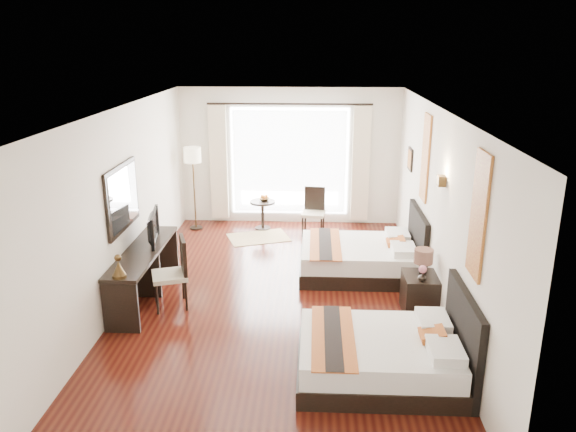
{
  "coord_description": "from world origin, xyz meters",
  "views": [
    {
      "loc": [
        0.51,
        -7.59,
        3.7
      ],
      "look_at": [
        0.14,
        0.17,
        1.25
      ],
      "focal_mm": 35.0,
      "sensor_mm": 36.0,
      "label": 1
    }
  ],
  "objects_px": {
    "nightstand": "(420,294)",
    "table_lamp": "(423,258)",
    "bed_far": "(363,257)",
    "side_table": "(263,215)",
    "bed_near": "(386,354)",
    "vase": "(422,281)",
    "floor_lamp": "(193,160)",
    "window_chair": "(313,221)",
    "fruit_bowl": "(264,199)",
    "console_desk": "(144,274)",
    "television": "(149,227)",
    "desk_chair": "(172,286)"
  },
  "relations": [
    {
      "from": "nightstand",
      "to": "table_lamp",
      "type": "bearing_deg",
      "value": 69.54
    },
    {
      "from": "bed_far",
      "to": "side_table",
      "type": "relative_size",
      "value": 3.29
    },
    {
      "from": "bed_near",
      "to": "vase",
      "type": "height_order",
      "value": "bed_near"
    },
    {
      "from": "bed_far",
      "to": "floor_lamp",
      "type": "relative_size",
      "value": 1.16
    },
    {
      "from": "bed_far",
      "to": "vase",
      "type": "relative_size",
      "value": 16.39
    },
    {
      "from": "table_lamp",
      "to": "window_chair",
      "type": "relative_size",
      "value": 0.45
    },
    {
      "from": "side_table",
      "to": "window_chair",
      "type": "relative_size",
      "value": 0.63
    },
    {
      "from": "nightstand",
      "to": "vase",
      "type": "bearing_deg",
      "value": -97.31
    },
    {
      "from": "window_chair",
      "to": "table_lamp",
      "type": "bearing_deg",
      "value": 33.23
    },
    {
      "from": "table_lamp",
      "to": "fruit_bowl",
      "type": "height_order",
      "value": "table_lamp"
    },
    {
      "from": "table_lamp",
      "to": "console_desk",
      "type": "xyz_separation_m",
      "value": [
        -4.04,
        0.22,
        -0.41
      ]
    },
    {
      "from": "television",
      "to": "desk_chair",
      "type": "distance_m",
      "value": 1.02
    },
    {
      "from": "bed_near",
      "to": "side_table",
      "type": "relative_size",
      "value": 3.2
    },
    {
      "from": "desk_chair",
      "to": "bed_far",
      "type": "bearing_deg",
      "value": -173.8
    },
    {
      "from": "bed_far",
      "to": "desk_chair",
      "type": "distance_m",
      "value": 3.15
    },
    {
      "from": "bed_far",
      "to": "nightstand",
      "type": "height_order",
      "value": "bed_far"
    },
    {
      "from": "side_table",
      "to": "window_chair",
      "type": "height_order",
      "value": "window_chair"
    },
    {
      "from": "desk_chair",
      "to": "table_lamp",
      "type": "bearing_deg",
      "value": 161.93
    },
    {
      "from": "bed_near",
      "to": "vase",
      "type": "bearing_deg",
      "value": 65.97
    },
    {
      "from": "vase",
      "to": "fruit_bowl",
      "type": "bearing_deg",
      "value": 123.4
    },
    {
      "from": "table_lamp",
      "to": "desk_chair",
      "type": "xyz_separation_m",
      "value": [
        -3.57,
        -0.06,
        -0.47
      ]
    },
    {
      "from": "window_chair",
      "to": "bed_near",
      "type": "bearing_deg",
      "value": 17.25
    },
    {
      "from": "bed_far",
      "to": "table_lamp",
      "type": "distance_m",
      "value": 1.55
    },
    {
      "from": "console_desk",
      "to": "desk_chair",
      "type": "bearing_deg",
      "value": -30.37
    },
    {
      "from": "desk_chair",
      "to": "window_chair",
      "type": "xyz_separation_m",
      "value": [
        2.02,
        3.24,
        -0.03
      ]
    },
    {
      "from": "side_table",
      "to": "window_chair",
      "type": "distance_m",
      "value": 1.07
    },
    {
      "from": "floor_lamp",
      "to": "fruit_bowl",
      "type": "relative_size",
      "value": 7.91
    },
    {
      "from": "bed_near",
      "to": "table_lamp",
      "type": "height_order",
      "value": "bed_near"
    },
    {
      "from": "vase",
      "to": "console_desk",
      "type": "height_order",
      "value": "console_desk"
    },
    {
      "from": "side_table",
      "to": "window_chair",
      "type": "xyz_separation_m",
      "value": [
        1.03,
        -0.29,
        -0.01
      ]
    },
    {
      "from": "television",
      "to": "fruit_bowl",
      "type": "bearing_deg",
      "value": -36.65
    },
    {
      "from": "console_desk",
      "to": "vase",
      "type": "bearing_deg",
      "value": -6.95
    },
    {
      "from": "vase",
      "to": "fruit_bowl",
      "type": "height_order",
      "value": "fruit_bowl"
    },
    {
      "from": "desk_chair",
      "to": "window_chair",
      "type": "distance_m",
      "value": 3.82
    },
    {
      "from": "nightstand",
      "to": "table_lamp",
      "type": "distance_m",
      "value": 0.51
    },
    {
      "from": "console_desk",
      "to": "side_table",
      "type": "xyz_separation_m",
      "value": [
        1.47,
        3.25,
        -0.08
      ]
    },
    {
      "from": "bed_far",
      "to": "vase",
      "type": "bearing_deg",
      "value": -66.72
    },
    {
      "from": "television",
      "to": "window_chair",
      "type": "bearing_deg",
      "value": -53.37
    },
    {
      "from": "console_desk",
      "to": "side_table",
      "type": "relative_size",
      "value": 3.74
    },
    {
      "from": "console_desk",
      "to": "television",
      "type": "height_order",
      "value": "television"
    },
    {
      "from": "fruit_bowl",
      "to": "window_chair",
      "type": "distance_m",
      "value": 1.1
    },
    {
      "from": "desk_chair",
      "to": "floor_lamp",
      "type": "xyz_separation_m",
      "value": [
        -0.38,
        3.48,
        1.11
      ]
    },
    {
      "from": "television",
      "to": "fruit_bowl",
      "type": "xyz_separation_m",
      "value": [
        1.48,
        2.95,
        -0.38
      ]
    },
    {
      "from": "bed_near",
      "to": "television",
      "type": "distance_m",
      "value": 4.08
    },
    {
      "from": "desk_chair",
      "to": "bed_near",
      "type": "bearing_deg",
      "value": 131.27
    },
    {
      "from": "floor_lamp",
      "to": "fruit_bowl",
      "type": "xyz_separation_m",
      "value": [
        1.4,
        0.09,
        -0.81
      ]
    },
    {
      "from": "nightstand",
      "to": "window_chair",
      "type": "xyz_separation_m",
      "value": [
        -1.51,
        3.26,
        0.01
      ]
    },
    {
      "from": "console_desk",
      "to": "bed_far",
      "type": "bearing_deg",
      "value": 17.7
    },
    {
      "from": "floor_lamp",
      "to": "table_lamp",
      "type": "bearing_deg",
      "value": -40.95
    },
    {
      "from": "table_lamp",
      "to": "vase",
      "type": "xyz_separation_m",
      "value": [
        -0.05,
        -0.27,
        -0.23
      ]
    }
  ]
}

